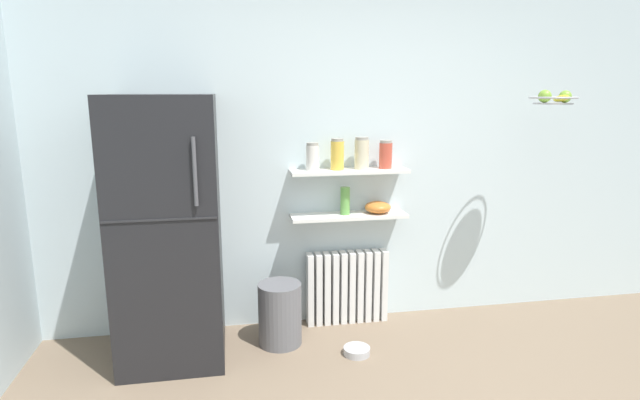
{
  "coord_description": "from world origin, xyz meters",
  "views": [
    {
      "loc": [
        -0.83,
        -1.69,
        1.77
      ],
      "look_at": [
        -0.23,
        1.6,
        1.05
      ],
      "focal_mm": 28.54,
      "sensor_mm": 36.0,
      "label": 1
    }
  ],
  "objects_px": {
    "storage_jar_1": "(337,154)",
    "pet_food_bowl": "(357,351)",
    "radiator": "(347,287)",
    "vase": "(345,201)",
    "hanging_fruit_basket": "(554,98)",
    "shelf_bowl": "(378,207)",
    "trash_bin": "(280,314)",
    "storage_jar_3": "(386,155)",
    "storage_jar_0": "(312,157)",
    "storage_jar_2": "(362,153)",
    "refrigerator": "(168,231)"
  },
  "relations": [
    {
      "from": "storage_jar_1",
      "to": "pet_food_bowl",
      "type": "xyz_separation_m",
      "value": [
        0.04,
        -0.49,
        -1.29
      ]
    },
    {
      "from": "radiator",
      "to": "storage_jar_1",
      "type": "height_order",
      "value": "storage_jar_1"
    },
    {
      "from": "vase",
      "to": "pet_food_bowl",
      "type": "bearing_deg",
      "value": -92.47
    },
    {
      "from": "pet_food_bowl",
      "to": "hanging_fruit_basket",
      "type": "xyz_separation_m",
      "value": [
        1.4,
        0.12,
        1.69
      ]
    },
    {
      "from": "shelf_bowl",
      "to": "hanging_fruit_basket",
      "type": "xyz_separation_m",
      "value": [
        1.13,
        -0.36,
        0.8
      ]
    },
    {
      "from": "trash_bin",
      "to": "pet_food_bowl",
      "type": "xyz_separation_m",
      "value": [
        0.5,
        -0.25,
        -0.2
      ]
    },
    {
      "from": "vase",
      "to": "trash_bin",
      "type": "distance_m",
      "value": 0.94
    },
    {
      "from": "storage_jar_3",
      "to": "hanging_fruit_basket",
      "type": "bearing_deg",
      "value": -18.66
    },
    {
      "from": "storage_jar_0",
      "to": "storage_jar_1",
      "type": "relative_size",
      "value": 0.88
    },
    {
      "from": "storage_jar_0",
      "to": "storage_jar_2",
      "type": "xyz_separation_m",
      "value": [
        0.36,
        -0.0,
        0.02
      ]
    },
    {
      "from": "storage_jar_0",
      "to": "vase",
      "type": "xyz_separation_m",
      "value": [
        0.24,
        0.0,
        -0.33
      ]
    },
    {
      "from": "trash_bin",
      "to": "hanging_fruit_basket",
      "type": "relative_size",
      "value": 1.41
    },
    {
      "from": "storage_jar_0",
      "to": "vase",
      "type": "bearing_deg",
      "value": 0.0
    },
    {
      "from": "refrigerator",
      "to": "storage_jar_1",
      "type": "relative_size",
      "value": 7.68
    },
    {
      "from": "shelf_bowl",
      "to": "pet_food_bowl",
      "type": "xyz_separation_m",
      "value": [
        -0.27,
        -0.49,
        -0.89
      ]
    },
    {
      "from": "trash_bin",
      "to": "storage_jar_3",
      "type": "bearing_deg",
      "value": 15.83
    },
    {
      "from": "storage_jar_0",
      "to": "pet_food_bowl",
      "type": "bearing_deg",
      "value": -65.42
    },
    {
      "from": "refrigerator",
      "to": "storage_jar_1",
      "type": "height_order",
      "value": "refrigerator"
    },
    {
      "from": "storage_jar_1",
      "to": "hanging_fruit_basket",
      "type": "relative_size",
      "value": 0.72
    },
    {
      "from": "shelf_bowl",
      "to": "radiator",
      "type": "bearing_deg",
      "value": 172.36
    },
    {
      "from": "shelf_bowl",
      "to": "hanging_fruit_basket",
      "type": "bearing_deg",
      "value": -17.9
    },
    {
      "from": "shelf_bowl",
      "to": "hanging_fruit_basket",
      "type": "height_order",
      "value": "hanging_fruit_basket"
    },
    {
      "from": "storage_jar_2",
      "to": "pet_food_bowl",
      "type": "relative_size",
      "value": 1.28
    },
    {
      "from": "vase",
      "to": "shelf_bowl",
      "type": "xyz_separation_m",
      "value": [
        0.25,
        0.0,
        -0.06
      ]
    },
    {
      "from": "storage_jar_0",
      "to": "storage_jar_3",
      "type": "bearing_deg",
      "value": 0.0
    },
    {
      "from": "refrigerator",
      "to": "shelf_bowl",
      "type": "distance_m",
      "value": 1.52
    },
    {
      "from": "refrigerator",
      "to": "storage_jar_1",
      "type": "xyz_separation_m",
      "value": [
        1.18,
        0.24,
        0.45
      ]
    },
    {
      "from": "storage_jar_3",
      "to": "pet_food_bowl",
      "type": "xyz_separation_m",
      "value": [
        -0.32,
        -0.49,
        -1.29
      ]
    },
    {
      "from": "vase",
      "to": "storage_jar_2",
      "type": "bearing_deg",
      "value": -0.0
    },
    {
      "from": "radiator",
      "to": "trash_bin",
      "type": "height_order",
      "value": "radiator"
    },
    {
      "from": "storage_jar_0",
      "to": "shelf_bowl",
      "type": "relative_size",
      "value": 1.02
    },
    {
      "from": "storage_jar_1",
      "to": "vase",
      "type": "xyz_separation_m",
      "value": [
        0.06,
        0.0,
        -0.35
      ]
    },
    {
      "from": "radiator",
      "to": "shelf_bowl",
      "type": "bearing_deg",
      "value": -7.64
    },
    {
      "from": "refrigerator",
      "to": "hanging_fruit_basket",
      "type": "distance_m",
      "value": 2.76
    },
    {
      "from": "storage_jar_0",
      "to": "trash_bin",
      "type": "height_order",
      "value": "storage_jar_0"
    },
    {
      "from": "storage_jar_0",
      "to": "pet_food_bowl",
      "type": "distance_m",
      "value": 1.39
    },
    {
      "from": "radiator",
      "to": "vase",
      "type": "relative_size",
      "value": 3.06
    },
    {
      "from": "shelf_bowl",
      "to": "trash_bin",
      "type": "distance_m",
      "value": 1.06
    },
    {
      "from": "refrigerator",
      "to": "vase",
      "type": "distance_m",
      "value": 1.27
    },
    {
      "from": "storage_jar_1",
      "to": "storage_jar_2",
      "type": "relative_size",
      "value": 0.97
    },
    {
      "from": "storage_jar_0",
      "to": "shelf_bowl",
      "type": "bearing_deg",
      "value": 0.0
    },
    {
      "from": "storage_jar_3",
      "to": "trash_bin",
      "type": "distance_m",
      "value": 1.38
    },
    {
      "from": "storage_jar_1",
      "to": "storage_jar_3",
      "type": "height_order",
      "value": "storage_jar_1"
    },
    {
      "from": "radiator",
      "to": "trash_bin",
      "type": "xyz_separation_m",
      "value": [
        -0.55,
        -0.26,
        -0.06
      ]
    },
    {
      "from": "vase",
      "to": "refrigerator",
      "type": "bearing_deg",
      "value": -168.95
    },
    {
      "from": "storage_jar_3",
      "to": "vase",
      "type": "height_order",
      "value": "storage_jar_3"
    },
    {
      "from": "refrigerator",
      "to": "storage_jar_0",
      "type": "relative_size",
      "value": 8.72
    },
    {
      "from": "storage_jar_3",
      "to": "shelf_bowl",
      "type": "bearing_deg",
      "value": 180.0
    },
    {
      "from": "vase",
      "to": "pet_food_bowl",
      "type": "relative_size",
      "value": 1.12
    },
    {
      "from": "storage_jar_0",
      "to": "storage_jar_1",
      "type": "xyz_separation_m",
      "value": [
        0.18,
        0.0,
        0.01
      ]
    }
  ]
}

